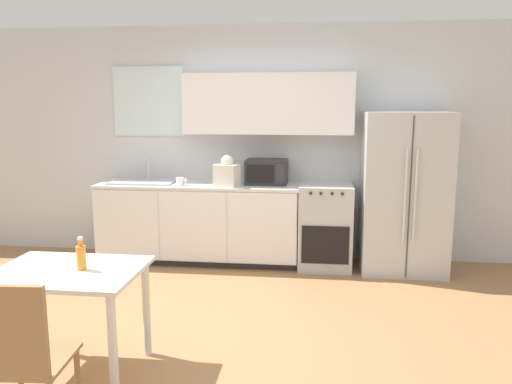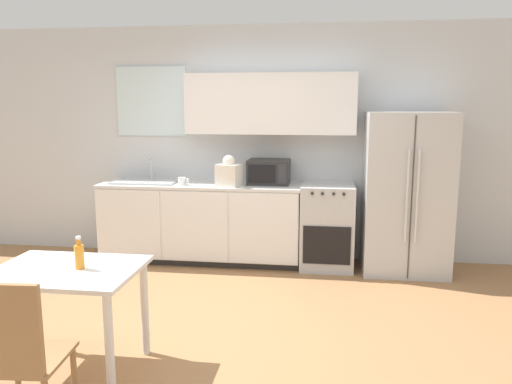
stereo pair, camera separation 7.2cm
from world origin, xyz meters
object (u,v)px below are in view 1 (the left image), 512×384
Objects in this scene: drink_bottle at (81,257)px; refrigerator at (404,193)px; dining_table at (69,287)px; microwave at (267,172)px; oven_range at (325,225)px; coffee_mug at (181,181)px; dining_chair_near at (21,353)px.

refrigerator is at bearing 45.29° from drink_bottle.
refrigerator is at bearing 44.26° from dining_table.
drink_bottle is at bearing -110.10° from microwave.
coffee_mug is at bearing -175.91° from oven_range.
oven_range is 0.98× the size of dining_table.
refrigerator reaches higher than dining_table.
oven_range is 0.89m from microwave.
coffee_mug is 0.13× the size of dining_table.
microwave is 2.13× the size of drink_bottle.
drink_bottle is (-2.46, -2.49, -0.04)m from refrigerator.
drink_bottle reaches higher than dining_chair_near.
oven_range is 0.92m from refrigerator.
refrigerator is 1.81× the size of dining_table.
drink_bottle is (-0.02, 0.74, 0.28)m from dining_chair_near.
microwave reaches higher than drink_bottle.
drink_bottle is (-0.01, -2.40, -0.14)m from coffee_mug.
refrigerator is 14.18× the size of coffee_mug.
oven_range is at bearing 57.16° from drink_bottle.
oven_range is 3.02m from drink_bottle.
oven_range is 0.54× the size of refrigerator.
oven_range reaches higher than dining_chair_near.
drink_bottle is at bearing -90.27° from coffee_mug.
coffee_mug is at bearing 89.73° from drink_bottle.
dining_chair_near is at bearing -88.45° from drink_bottle.
oven_range is at bearing 59.48° from dining_chair_near.
coffee_mug reaches higher than dining_chair_near.
drink_bottle is at bearing -122.84° from oven_range.
dining_chair_near is at bearing -80.97° from dining_table.
dining_chair_near is (-2.44, -3.23, -0.33)m from refrigerator.
dining_table is at bearing -92.57° from coffee_mug.
dining_table is (-1.72, -2.53, 0.14)m from oven_range.
dining_chair_near is (-0.94, -3.36, -0.51)m from microwave.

